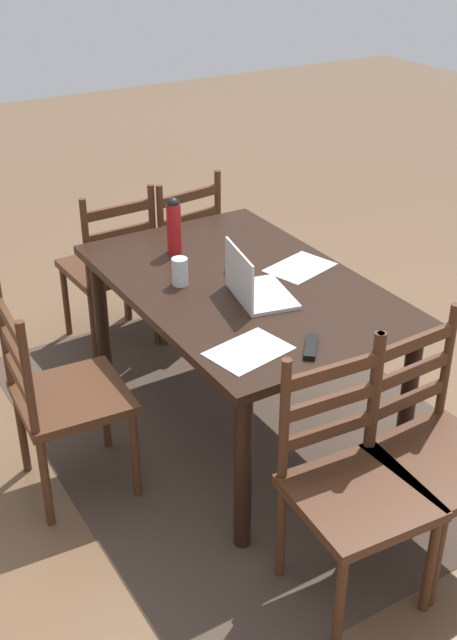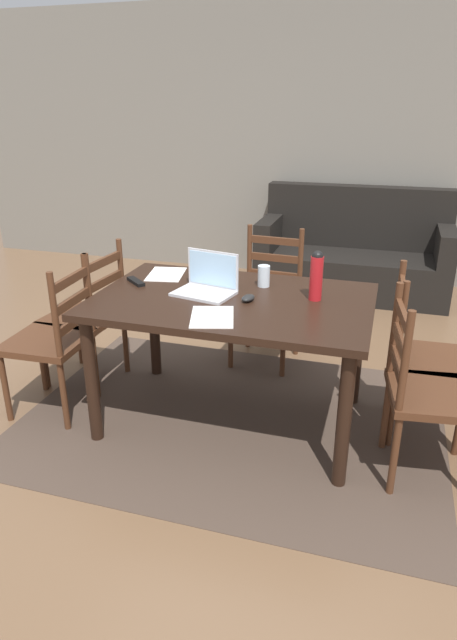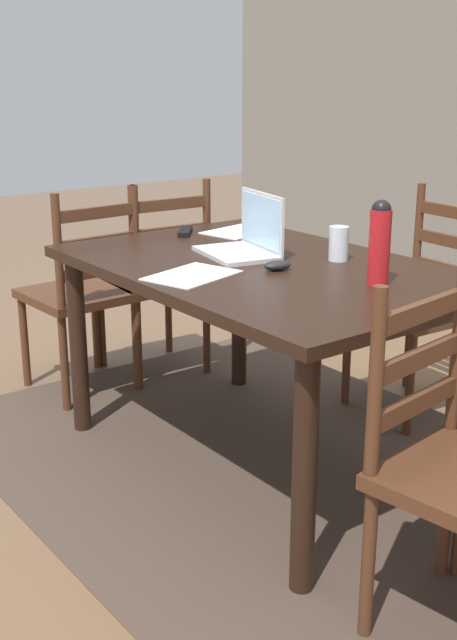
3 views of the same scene
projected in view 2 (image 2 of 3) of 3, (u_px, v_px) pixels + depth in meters
The scene contains 17 objects.
ground_plane at pixel (232, 419), 3.23m from camera, with size 14.00×14.00×0.00m, color brown.
area_rug at pixel (232, 418), 3.23m from camera, with size 2.43×1.80×0.01m, color #47382D.
wall_back at pixel (319, 145), 5.46m from camera, with size 8.00×0.12×2.70m, color slate.
dining_table at pixel (232, 314), 2.97m from camera, with size 1.51×0.98×0.77m.
chair_right_far at pixel (425, 358), 2.95m from camera, with size 0.46×0.46×0.95m.
chair_right_near at pixel (427, 393), 2.60m from camera, with size 0.49×0.49×0.95m.
chair_left_near at pixel (53, 340), 3.16m from camera, with size 0.46×0.46×0.95m.
chair_far_head at pixel (267, 299), 3.82m from camera, with size 0.47×0.47×0.95m.
chair_left_far at pixel (88, 317), 3.51m from camera, with size 0.47×0.47×0.95m.
couch at pixel (353, 256), 5.29m from camera, with size 1.80×0.80×1.00m.
laptop at pixel (208, 283), 3.00m from camera, with size 0.36×0.28×0.23m.
water_bottle at pixel (316, 275), 2.86m from camera, with size 0.07×0.07×0.27m.
drinking_glass at pixel (264, 276), 3.10m from camera, with size 0.07×0.07×0.12m, color silver.
computer_mouse at pixel (248, 298), 2.89m from camera, with size 0.06×0.10×0.03m, color black.
tv_remote at pixel (136, 281), 3.17m from camera, with size 0.04×0.17×0.02m, color black.
paper_stack_left at pixel (166, 274), 3.33m from camera, with size 0.21×0.30×0.00m, color white.
paper_stack_right at pixel (212, 317), 2.67m from camera, with size 0.21×0.30×0.00m, color white.
Camera 2 is at (0.78, -2.65, 1.77)m, focal length 30.23 mm.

